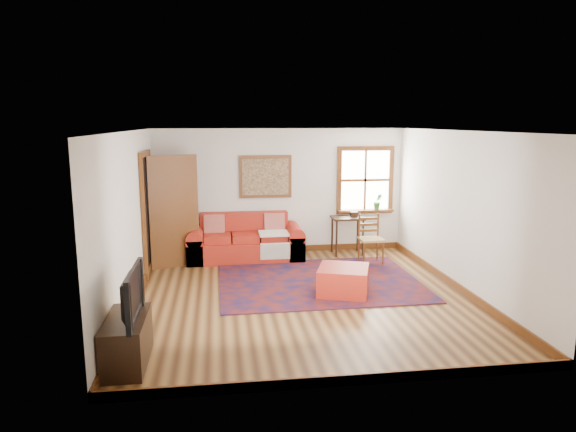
{
  "coord_description": "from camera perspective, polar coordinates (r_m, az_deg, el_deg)",
  "views": [
    {
      "loc": [
        -1.23,
        -7.41,
        2.64
      ],
      "look_at": [
        -0.13,
        0.6,
        1.14
      ],
      "focal_mm": 32.0,
      "sensor_mm": 36.0,
      "label": 1
    }
  ],
  "objects": [
    {
      "name": "side_table",
      "position": [
        10.31,
        6.64,
        -0.78
      ],
      "size": [
        0.63,
        0.48,
        0.76
      ],
      "color": "black",
      "rests_on": "ground"
    },
    {
      "name": "room_envelope",
      "position": [
        7.59,
        1.61,
        3.01
      ],
      "size": [
        5.04,
        5.54,
        2.52
      ],
      "color": "silver",
      "rests_on": "ground"
    },
    {
      "name": "candle_hurricane",
      "position": [
        6.29,
        -16.59,
        -8.76
      ],
      "size": [
        0.12,
        0.12,
        0.18
      ],
      "color": "silver",
      "rests_on": "media_cabinet"
    },
    {
      "name": "red_ottoman",
      "position": [
        8.03,
        6.17,
        -7.15
      ],
      "size": [
        0.95,
        0.95,
        0.43
      ],
      "primitive_type": "cube",
      "rotation": [
        0.0,
        0.0,
        -0.33
      ],
      "color": "#AD2416",
      "rests_on": "ground"
    },
    {
      "name": "ladder_back_chair",
      "position": [
        9.78,
        9.13,
        -2.3
      ],
      "size": [
        0.43,
        0.41,
        0.92
      ],
      "color": "tan",
      "rests_on": "ground"
    },
    {
      "name": "persian_rug",
      "position": [
        8.65,
        3.42,
        -7.23
      ],
      "size": [
        3.32,
        2.66,
        0.02
      ],
      "primitive_type": "cube",
      "rotation": [
        0.0,
        0.0,
        0.01
      ],
      "color": "#5E170D",
      "rests_on": "ground"
    },
    {
      "name": "framed_artwork",
      "position": [
        10.22,
        -2.53,
        4.38
      ],
      "size": [
        1.05,
        0.07,
        0.85
      ],
      "color": "#613314",
      "rests_on": "ground"
    },
    {
      "name": "window",
      "position": [
        10.64,
        8.74,
        3.22
      ],
      "size": [
        1.18,
        0.2,
        1.38
      ],
      "color": "white",
      "rests_on": "ground"
    },
    {
      "name": "television",
      "position": [
        5.83,
        -17.63,
        -8.31
      ],
      "size": [
        0.13,
        0.98,
        0.56
      ],
      "primitive_type": "imported",
      "rotation": [
        0.0,
        0.0,
        1.57
      ],
      "color": "black",
      "rests_on": "media_cabinet"
    },
    {
      "name": "red_leather_sofa",
      "position": [
        10.02,
        -4.75,
        -3.11
      ],
      "size": [
        2.21,
        0.91,
        0.87
      ],
      "color": "#AD2416",
      "rests_on": "ground"
    },
    {
      "name": "doorway",
      "position": [
        9.38,
        -13.65,
        0.56
      ],
      "size": [
        0.89,
        1.08,
        2.14
      ],
      "color": "black",
      "rests_on": "ground"
    },
    {
      "name": "media_cabinet",
      "position": [
        6.06,
        -17.47,
        -13.1
      ],
      "size": [
        0.43,
        0.96,
        0.53
      ],
      "primitive_type": "cube",
      "color": "black",
      "rests_on": "ground"
    },
    {
      "name": "ground",
      "position": [
        7.96,
        1.56,
        -8.87
      ],
      "size": [
        5.5,
        5.5,
        0.0
      ],
      "primitive_type": "plane",
      "color": "#442812",
      "rests_on": "ground"
    }
  ]
}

